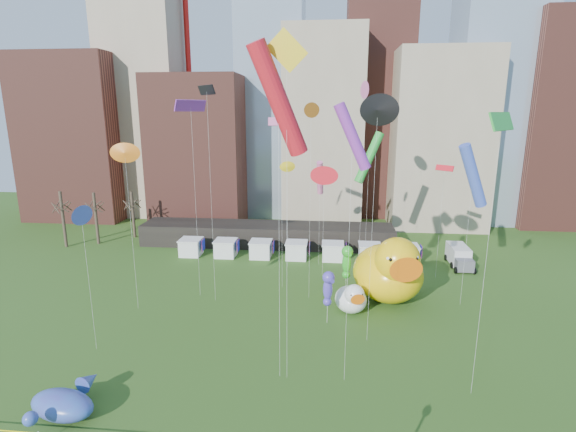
# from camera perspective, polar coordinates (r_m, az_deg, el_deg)

# --- Properties ---
(skyline) EXTENTS (101.00, 23.00, 68.00)m
(skyline) POSITION_cam_1_polar(r_m,az_deg,el_deg) (82.06, 3.49, 14.66)
(skyline) COLOR brown
(skyline) RESTS_ON ground
(pavilion) EXTENTS (38.00, 6.00, 3.20)m
(pavilion) POSITION_cam_1_polar(r_m,az_deg,el_deg) (66.18, -2.79, -2.45)
(pavilion) COLOR black
(pavilion) RESTS_ON ground
(vendor_tents) EXTENTS (33.24, 2.80, 2.40)m
(vendor_tents) POSITION_cam_1_polar(r_m,az_deg,el_deg) (60.08, 1.14, -4.61)
(vendor_tents) COLOR white
(vendor_tents) RESTS_ON ground
(bare_trees) EXTENTS (8.44, 6.44, 8.50)m
(bare_trees) POSITION_cam_1_polar(r_m,az_deg,el_deg) (72.72, -23.85, -0.19)
(bare_trees) COLOR #382B21
(bare_trees) RESTS_ON ground
(big_duck) EXTENTS (8.79, 10.69, 7.72)m
(big_duck) POSITION_cam_1_polar(r_m,az_deg,el_deg) (47.31, 13.23, -6.97)
(big_duck) COLOR yellow
(big_duck) RESTS_ON ground
(small_duck) EXTENTS (3.99, 4.72, 3.36)m
(small_duck) POSITION_cam_1_polar(r_m,az_deg,el_deg) (44.84, 8.36, -10.67)
(small_duck) COLOR white
(small_duck) RESTS_ON ground
(seahorse_green) EXTENTS (1.51, 1.75, 5.80)m
(seahorse_green) POSITION_cam_1_polar(r_m,az_deg,el_deg) (47.57, 7.74, -5.69)
(seahorse_green) COLOR silver
(seahorse_green) RESTS_ON ground
(seahorse_purple) EXTENTS (1.53, 1.71, 5.31)m
(seahorse_purple) POSITION_cam_1_polar(r_m,az_deg,el_deg) (41.50, 5.27, -9.14)
(seahorse_purple) COLOR silver
(seahorse_purple) RESTS_ON ground
(whale_inflatable) EXTENTS (5.12, 6.03, 2.07)m
(whale_inflatable) POSITION_cam_1_polar(r_m,az_deg,el_deg) (34.81, -27.39, -21.01)
(whale_inflatable) COLOR #443899
(whale_inflatable) RESTS_ON ground
(box_truck) EXTENTS (2.56, 6.09, 2.58)m
(box_truck) POSITION_cam_1_polar(r_m,az_deg,el_deg) (61.54, 21.60, -4.93)
(box_truck) COLOR silver
(box_truck) RESTS_ON ground
(kite_0) EXTENTS (1.84, 1.71, 13.84)m
(kite_0) POSITION_cam_1_polar(r_m,az_deg,el_deg) (53.59, 19.92, 5.82)
(kite_0) COLOR silver
(kite_0) RESTS_ON ground
(kite_1) EXTENTS (0.92, 2.71, 13.92)m
(kite_1) POSITION_cam_1_polar(r_m,az_deg,el_deg) (55.43, 4.24, 5.02)
(kite_1) COLOR silver
(kite_1) RESTS_ON ground
(kite_2) EXTENTS (2.09, 1.88, 21.24)m
(kite_2) POSITION_cam_1_polar(r_m,az_deg,el_deg) (35.64, 11.73, 13.49)
(kite_2) COLOR silver
(kite_2) RESTS_ON ground
(kite_3) EXTENTS (2.65, 3.31, 19.83)m
(kite_3) POSITION_cam_1_polar(r_m,az_deg,el_deg) (30.51, 26.31, 10.93)
(kite_3) COLOR silver
(kite_3) RESTS_ON ground
(kite_4) EXTENTS (1.32, 0.60, 13.80)m
(kite_4) POSITION_cam_1_polar(r_m,az_deg,el_deg) (54.62, -0.06, 6.43)
(kite_4) COLOR silver
(kite_4) RESTS_ON ground
(kite_5) EXTENTS (3.94, 2.69, 16.98)m
(kite_5) POSITION_cam_1_polar(r_m,az_deg,el_deg) (46.45, 23.18, 4.88)
(kite_5) COLOR silver
(kite_5) RESTS_ON ground
(kite_6) EXTENTS (1.94, 0.52, 17.00)m
(kite_6) POSITION_cam_1_polar(r_m,az_deg,el_deg) (44.39, -20.71, 7.74)
(kite_6) COLOR silver
(kite_6) RESTS_ON ground
(kite_7) EXTENTS (2.78, 1.28, 20.51)m
(kite_7) POSITION_cam_1_polar(r_m,az_deg,el_deg) (29.42, 8.49, 10.24)
(kite_7) COLOR silver
(kite_7) RESTS_ON ground
(kite_8) EXTENTS (4.38, 3.62, 24.39)m
(kite_8) POSITION_cam_1_polar(r_m,az_deg,el_deg) (29.59, -1.27, 15.02)
(kite_8) COLOR silver
(kite_8) RESTS_ON ground
(kite_9) EXTENTS (2.88, 0.73, 19.26)m
(kite_9) POSITION_cam_1_polar(r_m,az_deg,el_deg) (47.01, -0.85, 12.15)
(kite_9) COLOR silver
(kite_9) RESTS_ON ground
(kite_10) EXTENTS (2.33, 2.52, 22.35)m
(kite_10) POSITION_cam_1_polar(r_m,az_deg,el_deg) (44.13, -10.67, 15.77)
(kite_10) COLOR silver
(kite_10) RESTS_ON ground
(kite_11) EXTENTS (3.75, 2.48, 17.62)m
(kite_11) POSITION_cam_1_polar(r_m,az_deg,el_deg) (52.81, 10.63, 7.55)
(kite_11) COLOR silver
(kite_11) RESTS_ON ground
(kite_12) EXTENTS (2.79, 0.16, 25.07)m
(kite_12) POSITION_cam_1_polar(r_m,az_deg,el_deg) (29.57, -0.17, 19.85)
(kite_12) COLOR silver
(kite_12) RESTS_ON ground
(kite_13) EXTENTS (0.47, 1.58, 12.62)m
(kite_13) POSITION_cam_1_polar(r_m,az_deg,el_deg) (38.15, -25.58, 0.05)
(kite_13) COLOR silver
(kite_13) RESTS_ON ground
(kite_14) EXTENTS (1.12, 1.25, 20.75)m
(kite_14) POSITION_cam_1_polar(r_m,az_deg,el_deg) (44.19, 3.06, 13.60)
(kite_14) COLOR silver
(kite_14) RESTS_ON ground
(kite_15) EXTENTS (2.50, 3.40, 21.01)m
(kite_15) POSITION_cam_1_polar(r_m,az_deg,el_deg) (45.85, -12.70, 13.87)
(kite_15) COLOR silver
(kite_15) RESTS_ON ground
(kite_16) EXTENTS (2.24, 0.58, 13.70)m
(kite_16) POSITION_cam_1_polar(r_m,az_deg,el_deg) (51.02, 4.79, 5.33)
(kite_16) COLOR silver
(kite_16) RESTS_ON ground
(kite_17) EXTENTS (0.73, 1.96, 23.21)m
(kite_17) POSITION_cam_1_polar(r_m,az_deg,el_deg) (51.05, 10.18, 15.96)
(kite_17) COLOR silver
(kite_17) RESTS_ON ground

